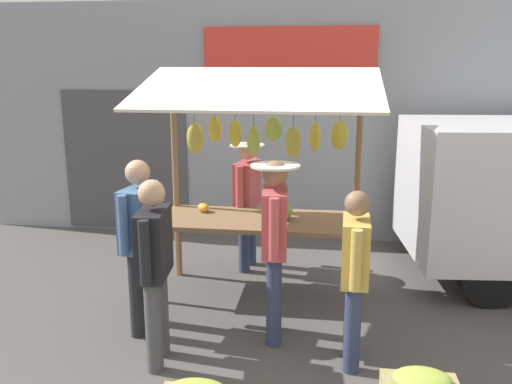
# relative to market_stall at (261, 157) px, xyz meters

# --- Properties ---
(ground_plane) EXTENTS (40.00, 40.00, 0.00)m
(ground_plane) POSITION_rel_market_stall_xyz_m (0.01, 0.06, -1.56)
(ground_plane) COLOR #514F4C
(street_backdrop) EXTENTS (9.00, 0.30, 3.40)m
(street_backdrop) POSITION_rel_market_stall_xyz_m (0.05, -2.13, 0.14)
(street_backdrop) COLOR #8C939E
(street_backdrop) RESTS_ON ground
(market_stall) EXTENTS (2.50, 1.46, 2.50)m
(market_stall) POSITION_rel_market_stall_xyz_m (0.00, 0.00, 0.00)
(market_stall) COLOR olive
(market_stall) RESTS_ON ground
(vendor_with_sunhat) EXTENTS (0.42, 0.69, 1.62)m
(vendor_with_sunhat) POSITION_rel_market_stall_xyz_m (0.26, -0.69, -0.60)
(vendor_with_sunhat) COLOR navy
(vendor_with_sunhat) RESTS_ON ground
(shopper_with_shopping_bag) EXTENTS (0.23, 0.67, 1.54)m
(shopper_with_shopping_bag) POSITION_rel_market_stall_xyz_m (-0.98, 1.43, -0.68)
(shopper_with_shopping_bag) COLOR navy
(shopper_with_shopping_bag) RESTS_ON ground
(shopper_with_ponytail) EXTENTS (0.26, 0.70, 1.63)m
(shopper_with_ponytail) POSITION_rel_market_stall_xyz_m (0.68, 1.65, -0.61)
(shopper_with_ponytail) COLOR #4C4C51
(shopper_with_ponytail) RESTS_ON ground
(shopper_in_grey_tee) EXTENTS (0.44, 0.72, 1.71)m
(shopper_in_grey_tee) POSITION_rel_market_stall_xyz_m (-0.26, 1.06, -0.54)
(shopper_in_grey_tee) COLOR navy
(shopper_in_grey_tee) RESTS_ON ground
(shopper_in_striped_shirt) EXTENTS (0.29, 0.71, 1.69)m
(shopper_in_striped_shirt) POSITION_rel_market_stall_xyz_m (1.01, 1.07, -0.57)
(shopper_in_striped_shirt) COLOR #232328
(shopper_in_striped_shirt) RESTS_ON ground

